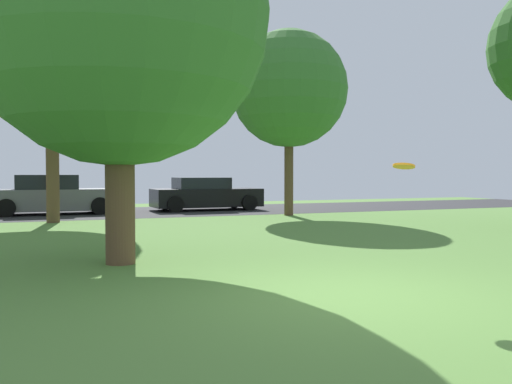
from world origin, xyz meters
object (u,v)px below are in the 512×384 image
oak_tree_center (119,15)px  street_lamp_post (126,151)px  frisbee_disc (404,166)px  parked_car_black (205,195)px  maple_tree_near (289,89)px  parked_car_grey (52,196)px  oak_tree_left (51,49)px

oak_tree_center → street_lamp_post: 8.98m
frisbee_disc → street_lamp_post: (-1.35, 12.48, 0.65)m
parked_car_black → street_lamp_post: street_lamp_post is taller
oak_tree_center → maple_tree_near: maple_tree_near is taller
maple_tree_near → parked_car_grey: maple_tree_near is taller
oak_tree_center → frisbee_disc: size_ratio=17.52×
frisbee_disc → parked_car_black: 16.62m
parked_car_grey → parked_car_black: 5.97m
oak_tree_center → frisbee_disc: oak_tree_center is taller
street_lamp_post → parked_car_black: bearing=45.5°
oak_tree_center → street_lamp_post: size_ratio=1.48×
frisbee_disc → parked_car_black: size_ratio=0.09×
street_lamp_post → parked_car_grey: bearing=118.7°
oak_tree_center → parked_car_black: bearing=66.9°
parked_car_black → parked_car_grey: bearing=-179.3°
oak_tree_center → frisbee_disc: bearing=-53.2°
maple_tree_near → parked_car_black: maple_tree_near is taller
frisbee_disc → parked_car_black: frisbee_disc is taller
maple_tree_near → parked_car_grey: 9.61m
street_lamp_post → maple_tree_near: bearing=0.2°
oak_tree_center → frisbee_disc: (2.85, -3.82, -2.52)m
parked_car_black → oak_tree_left: bearing=-147.7°
parked_car_grey → frisbee_disc: bearing=-78.0°
oak_tree_center → maple_tree_near: 11.35m
oak_tree_left → frisbee_disc: oak_tree_left is taller
maple_tree_near → frisbee_disc: size_ratio=17.54×
oak_tree_left → street_lamp_post: size_ratio=1.77×
oak_tree_center → frisbee_disc: 5.39m
oak_tree_center → parked_car_black: size_ratio=1.51×
frisbee_disc → maple_tree_near: bearing=70.4°
oak_tree_left → parked_car_black: 8.58m
maple_tree_near → parked_car_grey: (-7.91, 3.84, -3.88)m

